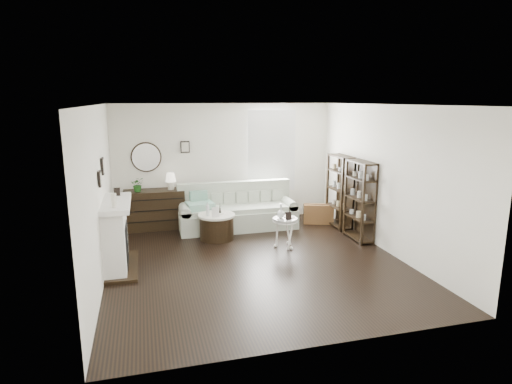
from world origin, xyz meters
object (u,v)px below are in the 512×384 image
object	(u,v)px
dresser	(155,209)
drum_table	(217,226)
sofa	(237,213)
pedestal_table	(285,221)

from	to	relation	value
dresser	drum_table	distance (m)	1.61
sofa	drum_table	bearing A→B (deg)	-129.70
sofa	drum_table	xyz separation A→B (m)	(-0.57, -0.69, -0.06)
pedestal_table	sofa	bearing A→B (deg)	111.94
sofa	dresser	bearing A→B (deg)	167.47
dresser	drum_table	world-z (taller)	dresser
sofa	dresser	xyz separation A→B (m)	(-1.76, 0.39, 0.10)
drum_table	dresser	bearing A→B (deg)	137.66
dresser	pedestal_table	xyz separation A→B (m)	(2.37, -1.90, 0.10)
dresser	drum_table	bearing A→B (deg)	-42.34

